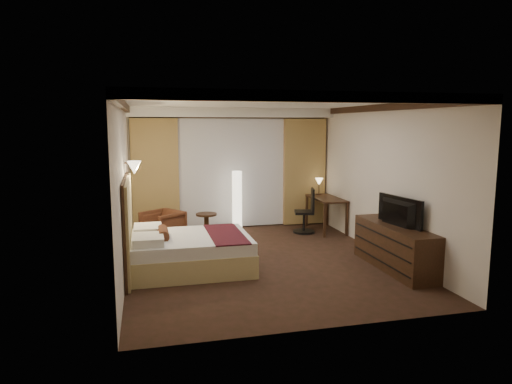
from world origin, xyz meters
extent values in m
cube|color=black|center=(0.00, 0.00, 0.00)|extent=(4.50, 5.50, 0.01)
cube|color=white|center=(0.00, 0.00, 2.70)|extent=(4.50, 5.50, 0.01)
cube|color=#EEE3CE|center=(0.00, 2.75, 1.35)|extent=(4.50, 0.02, 2.70)
cube|color=#EEE3CE|center=(-2.25, 0.00, 1.35)|extent=(0.02, 5.50, 2.70)
cube|color=#EEE3CE|center=(2.25, 0.00, 1.35)|extent=(0.02, 5.50, 2.70)
cube|color=white|center=(0.00, 2.50, 2.60)|extent=(4.50, 0.50, 0.20)
cube|color=silver|center=(0.00, 2.67, 1.25)|extent=(2.48, 0.04, 2.45)
cube|color=#A4934B|center=(-1.70, 2.61, 1.25)|extent=(1.00, 0.14, 2.45)
cube|color=#A4934B|center=(1.70, 2.61, 1.25)|extent=(1.00, 0.14, 2.45)
imported|color=#4A2016|center=(-1.61, 1.71, 0.35)|extent=(0.92, 0.93, 0.70)
imported|color=black|center=(1.97, -0.94, 1.03)|extent=(0.73, 1.11, 0.14)
camera|label=1|loc=(-1.91, -7.41, 2.34)|focal=32.00mm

